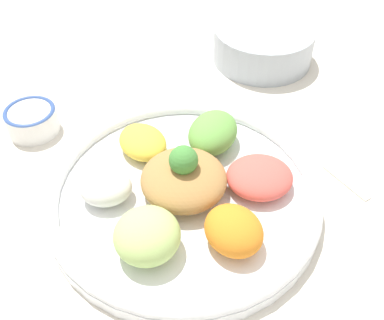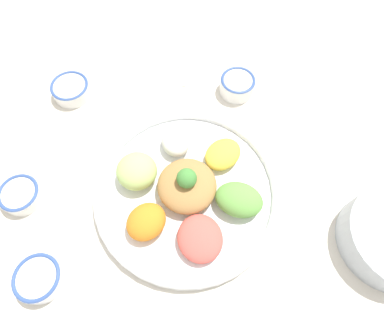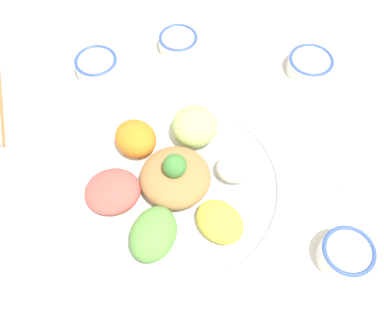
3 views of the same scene
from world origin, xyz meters
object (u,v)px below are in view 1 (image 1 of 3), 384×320
(salad_platter, at_px, (185,190))
(side_serving_bowl, at_px, (263,43))
(serving_spoon_extra, at_px, (368,199))
(rice_bowl_plain, at_px, (32,119))

(salad_platter, bearing_deg, side_serving_bowl, -167.26)
(salad_platter, height_order, serving_spoon_extra, salad_platter)
(salad_platter, relative_size, serving_spoon_extra, 3.00)
(salad_platter, relative_size, rice_bowl_plain, 4.60)
(side_serving_bowl, height_order, serving_spoon_extra, side_serving_bowl)
(rice_bowl_plain, height_order, serving_spoon_extra, rice_bowl_plain)
(side_serving_bowl, relative_size, serving_spoon_extra, 1.53)
(side_serving_bowl, bearing_deg, serving_spoon_extra, 51.03)
(side_serving_bowl, bearing_deg, salad_platter, 12.74)
(salad_platter, xyz_separation_m, side_serving_bowl, (-0.41, -0.09, 0.01))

